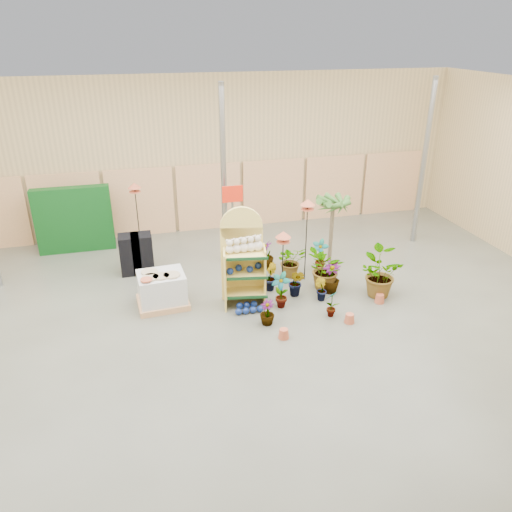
{
  "coord_description": "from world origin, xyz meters",
  "views": [
    {
      "loc": [
        -2.22,
        -8.21,
        5.62
      ],
      "look_at": [
        0.3,
        1.5,
        1.0
      ],
      "focal_mm": 35.0,
      "sensor_mm": 36.0,
      "label": 1
    }
  ],
  "objects_px": {
    "potted_plant_2": "(326,270)",
    "pallet_stack": "(162,290)",
    "display_shelf": "(243,260)",
    "bird_table_front": "(283,237)"
  },
  "relations": [
    {
      "from": "pallet_stack",
      "to": "potted_plant_2",
      "type": "distance_m",
      "value": 3.75
    },
    {
      "from": "display_shelf",
      "to": "bird_table_front",
      "type": "distance_m",
      "value": 1.02
    },
    {
      "from": "potted_plant_2",
      "to": "pallet_stack",
      "type": "bearing_deg",
      "value": 176.79
    },
    {
      "from": "display_shelf",
      "to": "pallet_stack",
      "type": "height_order",
      "value": "display_shelf"
    },
    {
      "from": "bird_table_front",
      "to": "pallet_stack",
      "type": "bearing_deg",
      "value": 171.06
    },
    {
      "from": "display_shelf",
      "to": "bird_table_front",
      "type": "relative_size",
      "value": 1.32
    },
    {
      "from": "display_shelf",
      "to": "pallet_stack",
      "type": "distance_m",
      "value": 1.89
    },
    {
      "from": "bird_table_front",
      "to": "potted_plant_2",
      "type": "height_order",
      "value": "bird_table_front"
    },
    {
      "from": "display_shelf",
      "to": "potted_plant_2",
      "type": "distance_m",
      "value": 2.04
    },
    {
      "from": "display_shelf",
      "to": "potted_plant_2",
      "type": "height_order",
      "value": "display_shelf"
    }
  ]
}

